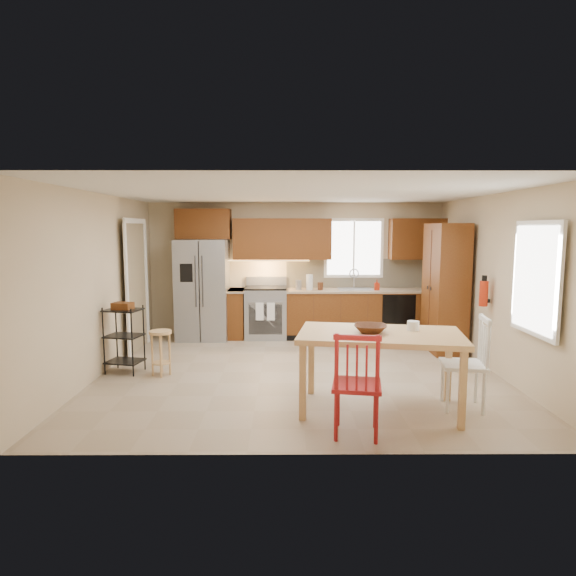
# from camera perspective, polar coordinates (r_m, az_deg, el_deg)

# --- Properties ---
(floor) EXTENTS (5.50, 5.50, 0.00)m
(floor) POSITION_cam_1_polar(r_m,az_deg,el_deg) (6.91, 1.30, -9.93)
(floor) COLOR gray
(floor) RESTS_ON ground
(ceiling) EXTENTS (5.50, 5.00, 0.02)m
(ceiling) POSITION_cam_1_polar(r_m,az_deg,el_deg) (6.62, 1.36, 11.24)
(ceiling) COLOR silver
(ceiling) RESTS_ON ground
(wall_back) EXTENTS (5.50, 0.02, 2.50)m
(wall_back) POSITION_cam_1_polar(r_m,az_deg,el_deg) (9.14, 0.89, 2.25)
(wall_back) COLOR #CCB793
(wall_back) RESTS_ON ground
(wall_front) EXTENTS (5.50, 0.02, 2.50)m
(wall_front) POSITION_cam_1_polar(r_m,az_deg,el_deg) (4.18, 2.31, -3.54)
(wall_front) COLOR #CCB793
(wall_front) RESTS_ON ground
(wall_left) EXTENTS (0.02, 5.00, 2.50)m
(wall_left) POSITION_cam_1_polar(r_m,az_deg,el_deg) (7.12, -21.37, 0.39)
(wall_left) COLOR #CCB793
(wall_left) RESTS_ON ground
(wall_right) EXTENTS (0.02, 5.00, 2.50)m
(wall_right) POSITION_cam_1_polar(r_m,az_deg,el_deg) (7.27, 23.56, 0.41)
(wall_right) COLOR #CCB793
(wall_right) RESTS_ON ground
(refrigerator) EXTENTS (0.92, 0.75, 1.82)m
(refrigerator) POSITION_cam_1_polar(r_m,az_deg,el_deg) (8.93, -10.05, -0.17)
(refrigerator) COLOR gray
(refrigerator) RESTS_ON floor
(range_stove) EXTENTS (0.76, 0.63, 0.92)m
(range_stove) POSITION_cam_1_polar(r_m,az_deg,el_deg) (8.93, -2.62, -2.98)
(range_stove) COLOR gray
(range_stove) RESTS_ON floor
(base_cabinet_narrow) EXTENTS (0.30, 0.60, 0.90)m
(base_cabinet_narrow) POSITION_cam_1_polar(r_m,az_deg,el_deg) (8.99, -6.12, -3.02)
(base_cabinet_narrow) COLOR #5F3311
(base_cabinet_narrow) RESTS_ON floor
(base_cabinet_run) EXTENTS (2.92, 0.60, 0.90)m
(base_cabinet_run) POSITION_cam_1_polar(r_m,az_deg,el_deg) (9.06, 9.11, -2.99)
(base_cabinet_run) COLOR #5F3311
(base_cabinet_run) RESTS_ON floor
(dishwasher) EXTENTS (0.60, 0.02, 0.78)m
(dishwasher) POSITION_cam_1_polar(r_m,az_deg,el_deg) (8.89, 12.98, -3.27)
(dishwasher) COLOR black
(dishwasher) RESTS_ON floor
(backsplash) EXTENTS (2.92, 0.03, 0.55)m
(backsplash) POSITION_cam_1_polar(r_m,az_deg,el_deg) (9.25, 8.91, 1.75)
(backsplash) COLOR beige
(backsplash) RESTS_ON wall_back
(upper_over_fridge) EXTENTS (1.00, 0.35, 0.55)m
(upper_over_fridge) POSITION_cam_1_polar(r_m,az_deg,el_deg) (9.05, -9.99, 7.48)
(upper_over_fridge) COLOR #5B2C0F
(upper_over_fridge) RESTS_ON wall_back
(upper_left_block) EXTENTS (1.80, 0.35, 0.75)m
(upper_left_block) POSITION_cam_1_polar(r_m,az_deg,el_deg) (8.93, -0.70, 5.83)
(upper_left_block) COLOR #5B2C0F
(upper_left_block) RESTS_ON wall_back
(upper_right_block) EXTENTS (1.00, 0.35, 0.75)m
(upper_right_block) POSITION_cam_1_polar(r_m,az_deg,el_deg) (9.26, 15.05, 5.63)
(upper_right_block) COLOR #5B2C0F
(upper_right_block) RESTS_ON wall_back
(window_back) EXTENTS (1.12, 0.04, 1.12)m
(window_back) POSITION_cam_1_polar(r_m,az_deg,el_deg) (9.18, 7.80, 4.71)
(window_back) COLOR white
(window_back) RESTS_ON wall_back
(sink) EXTENTS (0.62, 0.46, 0.16)m
(sink) POSITION_cam_1_polar(r_m,az_deg,el_deg) (8.97, 7.96, -0.42)
(sink) COLOR gray
(sink) RESTS_ON base_cabinet_run
(undercab_glow) EXTENTS (1.60, 0.30, 0.01)m
(undercab_glow) POSITION_cam_1_polar(r_m,az_deg,el_deg) (8.93, -2.62, 3.29)
(undercab_glow) COLOR #FFBF66
(undercab_glow) RESTS_ON wall_back
(soap_bottle) EXTENTS (0.09, 0.09, 0.19)m
(soap_bottle) POSITION_cam_1_polar(r_m,az_deg,el_deg) (8.92, 10.49, 0.37)
(soap_bottle) COLOR #A9220B
(soap_bottle) RESTS_ON base_cabinet_run
(paper_towel) EXTENTS (0.12, 0.12, 0.28)m
(paper_towel) POSITION_cam_1_polar(r_m,az_deg,el_deg) (8.82, 2.55, 0.69)
(paper_towel) COLOR white
(paper_towel) RESTS_ON base_cabinet_run
(canister_steel) EXTENTS (0.11, 0.11, 0.18)m
(canister_steel) POSITION_cam_1_polar(r_m,az_deg,el_deg) (8.82, 1.25, 0.37)
(canister_steel) COLOR gray
(canister_steel) RESTS_ON base_cabinet_run
(canister_wood) EXTENTS (0.10, 0.10, 0.14)m
(canister_wood) POSITION_cam_1_polar(r_m,az_deg,el_deg) (8.81, 3.86, 0.22)
(canister_wood) COLOR #4D2614
(canister_wood) RESTS_ON base_cabinet_run
(pantry) EXTENTS (0.50, 0.95, 2.10)m
(pantry) POSITION_cam_1_polar(r_m,az_deg,el_deg) (8.29, 18.13, 0.01)
(pantry) COLOR #5F3311
(pantry) RESTS_ON floor
(fire_extinguisher) EXTENTS (0.12, 0.12, 0.36)m
(fire_extinguisher) POSITION_cam_1_polar(r_m,az_deg,el_deg) (7.37, 22.18, -0.61)
(fire_extinguisher) COLOR #A9220B
(fire_extinguisher) RESTS_ON wall_right
(window_right) EXTENTS (0.04, 1.02, 1.32)m
(window_right) POSITION_cam_1_polar(r_m,az_deg,el_deg) (6.19, 27.34, 1.01)
(window_right) COLOR white
(window_right) RESTS_ON wall_right
(doorway) EXTENTS (0.04, 0.95, 2.10)m
(doorway) POSITION_cam_1_polar(r_m,az_deg,el_deg) (8.34, -17.61, 0.07)
(doorway) COLOR #8C7A59
(doorway) RESTS_ON wall_left
(dining_table) EXTENTS (1.91, 1.27, 0.87)m
(dining_table) POSITION_cam_1_polar(r_m,az_deg,el_deg) (5.52, 10.79, -9.75)
(dining_table) COLOR tan
(dining_table) RESTS_ON floor
(chair_red) EXTENTS (0.56, 0.56, 1.04)m
(chair_red) POSITION_cam_1_polar(r_m,az_deg,el_deg) (4.82, 8.16, -11.09)
(chair_red) COLOR #AA1A1B
(chair_red) RESTS_ON floor
(chair_white) EXTENTS (0.56, 0.56, 1.04)m
(chair_white) POSITION_cam_1_polar(r_m,az_deg,el_deg) (5.80, 20.06, -8.34)
(chair_white) COLOR white
(chair_white) RESTS_ON floor
(table_bowl) EXTENTS (0.41, 0.41, 0.09)m
(table_bowl) POSITION_cam_1_polar(r_m,az_deg,el_deg) (5.39, 9.73, -5.28)
(table_bowl) COLOR #4D2614
(table_bowl) RESTS_ON dining_table
(table_jar) EXTENTS (0.17, 0.17, 0.17)m
(table_jar) POSITION_cam_1_polar(r_m,az_deg,el_deg) (5.60, 14.60, -4.59)
(table_jar) COLOR white
(table_jar) RESTS_ON dining_table
(bar_stool) EXTENTS (0.38, 0.38, 0.63)m
(bar_stool) POSITION_cam_1_polar(r_m,az_deg,el_deg) (6.90, -14.82, -7.46)
(bar_stool) COLOR tan
(bar_stool) RESTS_ON floor
(utility_cart) EXTENTS (0.54, 0.46, 0.94)m
(utility_cart) POSITION_cam_1_polar(r_m,az_deg,el_deg) (7.17, -18.85, -5.78)
(utility_cart) COLOR black
(utility_cart) RESTS_ON floor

